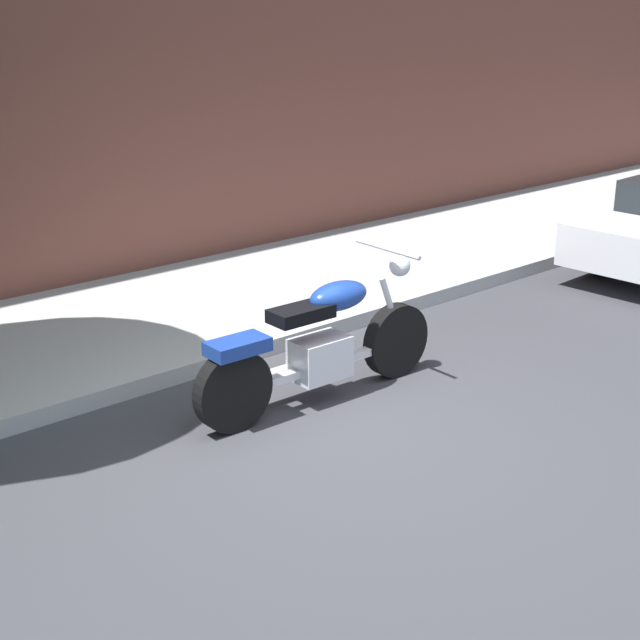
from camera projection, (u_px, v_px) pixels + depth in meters
ground_plane at (342, 432)px, 6.60m from camera, size 60.00×60.00×0.00m
sidewalk at (139, 324)px, 8.56m from camera, size 24.83×2.60×0.14m
motorcycle at (319, 346)px, 6.96m from camera, size 2.20×0.70×1.10m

